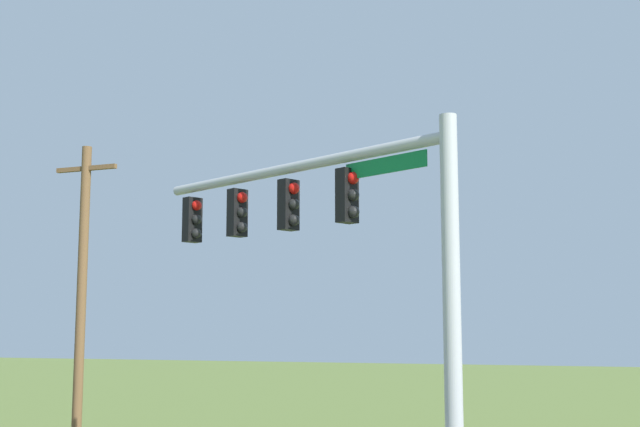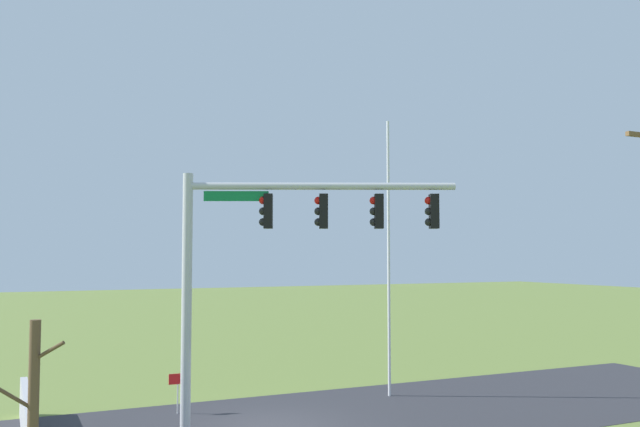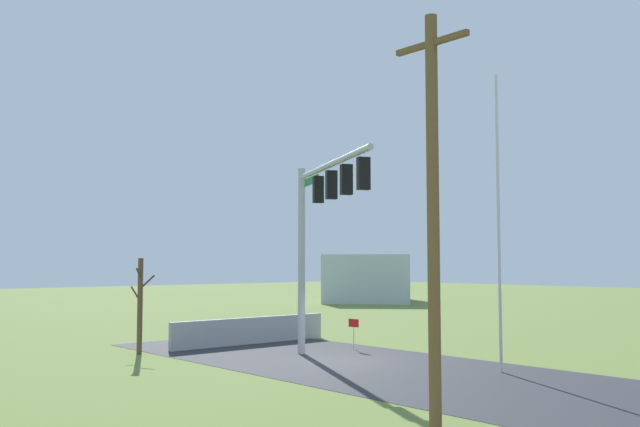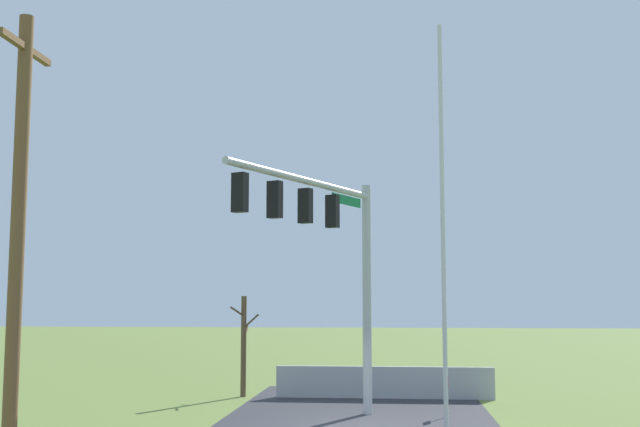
% 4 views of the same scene
% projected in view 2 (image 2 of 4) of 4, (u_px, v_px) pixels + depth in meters
% --- Properties ---
extents(ground_plane, '(160.00, 160.00, 0.00)m').
position_uv_depth(ground_plane, '(272.00, 427.00, 19.10)').
color(ground_plane, olive).
extents(road_surface, '(28.00, 8.00, 0.01)m').
position_uv_depth(road_surface, '(393.00, 412.00, 20.80)').
color(road_surface, '#2D2D33').
rests_on(road_surface, ground_plane).
extents(retaining_fence, '(0.20, 7.79, 1.13)m').
position_uv_depth(retaining_fence, '(27.00, 425.00, 17.09)').
color(retaining_fence, '#A8A8AD').
rests_on(retaining_fence, ground_plane).
extents(signal_mast, '(6.95, 3.30, 7.12)m').
position_uv_depth(signal_mast, '(274.00, 243.00, 18.65)').
color(signal_mast, '#B2B5BA').
rests_on(signal_mast, ground_plane).
extents(flagpole, '(0.10, 0.10, 9.58)m').
position_uv_depth(flagpole, '(389.00, 257.00, 23.55)').
color(flagpole, silver).
rests_on(flagpole, ground_plane).
extents(bare_tree, '(1.27, 1.02, 3.64)m').
position_uv_depth(bare_tree, '(33.00, 416.00, 12.49)').
color(bare_tree, brown).
rests_on(bare_tree, ground_plane).
extents(open_sign, '(0.56, 0.04, 1.22)m').
position_uv_depth(open_sign, '(178.00, 384.00, 20.69)').
color(open_sign, silver).
rests_on(open_sign, ground_plane).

